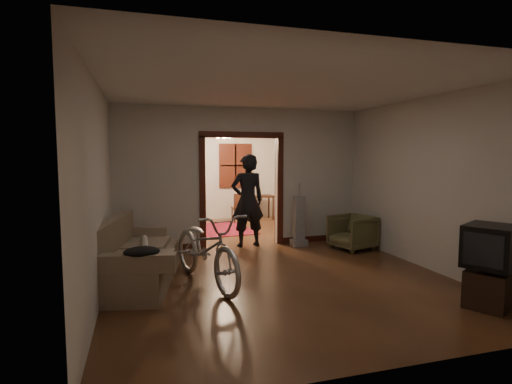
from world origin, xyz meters
name	(u,v)px	position (x,y,z in m)	size (l,w,h in m)	color
floor	(252,254)	(0.00, 0.00, 0.00)	(5.00, 8.50, 0.01)	#3D2213
ceiling	(251,103)	(0.00, 0.00, 2.80)	(5.00, 8.50, 0.01)	white
wall_back	(211,171)	(0.00, 4.25, 1.40)	(5.00, 0.02, 2.80)	beige
wall_left	(108,182)	(-2.50, 0.00, 1.40)	(0.02, 8.50, 2.80)	beige
wall_right	(370,178)	(2.50, 0.00, 1.40)	(0.02, 8.50, 2.80)	beige
partition_wall	(241,178)	(0.00, 0.75, 1.40)	(5.00, 0.14, 2.80)	beige
door_casing	(242,192)	(0.00, 0.75, 1.10)	(1.74, 0.20, 2.32)	#3D170D
far_window	(235,166)	(0.70, 4.21, 1.55)	(0.98, 0.06, 1.28)	black
chandelier	(224,135)	(0.00, 2.50, 2.35)	(0.24, 0.24, 0.24)	#FFE0A5
light_switch	(291,184)	(1.05, 0.68, 1.25)	(0.08, 0.01, 0.12)	silver
sofa	(138,251)	(-2.04, -1.20, 0.47)	(0.93, 2.06, 0.95)	#6F614A
rolled_paper	(145,243)	(-1.94, -0.90, 0.53)	(0.09, 0.09, 0.74)	beige
jacket	(142,252)	(-1.99, -2.11, 0.68)	(0.44, 0.33, 0.13)	black
bicycle	(206,248)	(-1.10, -1.51, 0.53)	(0.71, 2.02, 1.06)	silver
armchair	(352,232)	(2.01, -0.19, 0.34)	(0.73, 0.75, 0.68)	brown
tv_stand	(488,289)	(2.06, -3.35, 0.23)	(0.50, 0.46, 0.46)	black
crt_tv	(491,246)	(2.06, -3.35, 0.76)	(0.59, 0.53, 0.51)	black
vacuum	(299,221)	(1.13, 0.40, 0.51)	(0.32, 0.25, 1.03)	gray
person	(248,201)	(0.10, 0.64, 0.94)	(0.68, 0.45, 1.88)	black
oriental_rug	(219,229)	(-0.11, 2.61, 0.01)	(1.45, 1.91, 0.01)	maroon
locker	(169,190)	(-1.24, 3.70, 0.92)	(0.92, 0.51, 1.85)	#2E3822
globe	(168,152)	(-1.24, 3.70, 1.94)	(0.27, 0.27, 0.27)	#1E5972
desk	(257,208)	(1.25, 3.83, 0.34)	(0.92, 0.52, 0.68)	#321A10
desk_chair	(239,208)	(0.62, 3.50, 0.41)	(0.36, 0.36, 0.81)	#321A10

